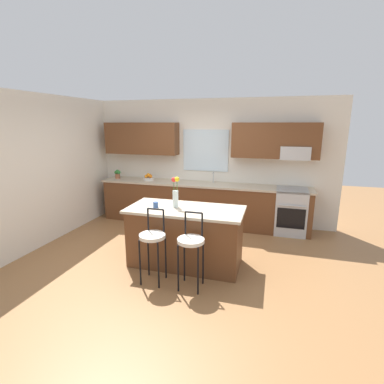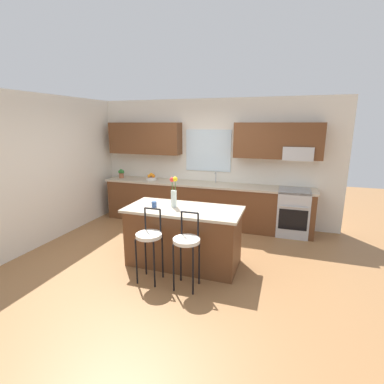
# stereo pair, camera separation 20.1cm
# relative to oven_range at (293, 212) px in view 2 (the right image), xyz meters

# --- Properties ---
(ground_plane) EXTENTS (14.00, 14.00, 0.00)m
(ground_plane) POSITION_rel_oven_range_xyz_m (-1.85, -1.68, -0.46)
(ground_plane) COLOR olive
(wall_left) EXTENTS (0.12, 4.60, 2.70)m
(wall_left) POSITION_rel_oven_range_xyz_m (-4.41, -1.38, 0.89)
(wall_left) COLOR silver
(wall_left) RESTS_ON ground
(back_wall_assembly) EXTENTS (5.60, 0.50, 2.70)m
(back_wall_assembly) POSITION_rel_oven_range_xyz_m (-1.81, 0.31, 1.05)
(back_wall_assembly) COLOR silver
(back_wall_assembly) RESTS_ON ground
(counter_run) EXTENTS (4.56, 0.64, 0.92)m
(counter_run) POSITION_rel_oven_range_xyz_m (-1.85, 0.02, 0.01)
(counter_run) COLOR brown
(counter_run) RESTS_ON ground
(sink_faucet) EXTENTS (0.02, 0.13, 0.23)m
(sink_faucet) POSITION_rel_oven_range_xyz_m (-1.64, 0.17, 0.60)
(sink_faucet) COLOR #B7BABC
(sink_faucet) RESTS_ON counter_run
(oven_range) EXTENTS (0.60, 0.64, 0.92)m
(oven_range) POSITION_rel_oven_range_xyz_m (0.00, 0.00, 0.00)
(oven_range) COLOR #B7BABC
(oven_range) RESTS_ON ground
(kitchen_island) EXTENTS (1.78, 0.84, 0.92)m
(kitchen_island) POSITION_rel_oven_range_xyz_m (-1.64, -1.86, 0.00)
(kitchen_island) COLOR brown
(kitchen_island) RESTS_ON ground
(bar_stool_near) EXTENTS (0.36, 0.36, 1.04)m
(bar_stool_near) POSITION_rel_oven_range_xyz_m (-1.91, -2.49, 0.18)
(bar_stool_near) COLOR black
(bar_stool_near) RESTS_ON ground
(bar_stool_middle) EXTENTS (0.36, 0.36, 1.04)m
(bar_stool_middle) POSITION_rel_oven_range_xyz_m (-1.36, -2.49, 0.18)
(bar_stool_middle) COLOR black
(bar_stool_middle) RESTS_ON ground
(flower_vase) EXTENTS (0.13, 0.09, 0.48)m
(flower_vase) POSITION_rel_oven_range_xyz_m (-1.80, -1.84, 0.68)
(flower_vase) COLOR silver
(flower_vase) RESTS_ON kitchen_island
(mug_ceramic) EXTENTS (0.08, 0.08, 0.09)m
(mug_ceramic) POSITION_rel_oven_range_xyz_m (-2.09, -1.95, 0.51)
(mug_ceramic) COLOR #33518C
(mug_ceramic) RESTS_ON kitchen_island
(fruit_bowl_oranges) EXTENTS (0.24, 0.24, 0.16)m
(fruit_bowl_oranges) POSITION_rel_oven_range_xyz_m (-3.11, 0.03, 0.52)
(fruit_bowl_oranges) COLOR silver
(fruit_bowl_oranges) RESTS_ON counter_run
(potted_plant_small) EXTENTS (0.16, 0.11, 0.21)m
(potted_plant_small) POSITION_rel_oven_range_xyz_m (-3.89, 0.02, 0.57)
(potted_plant_small) COLOR #9E5B3D
(potted_plant_small) RESTS_ON counter_run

